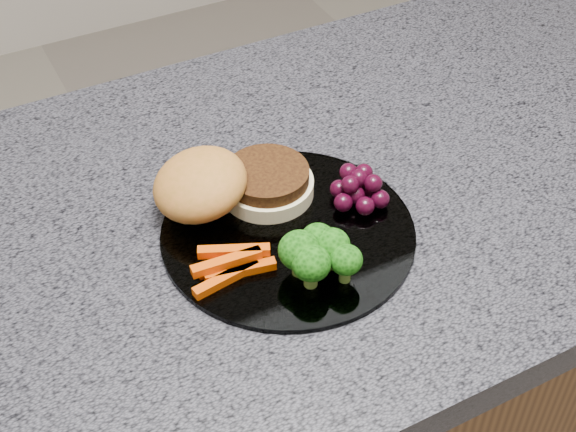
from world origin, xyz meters
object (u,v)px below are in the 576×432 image
object	(u,v)px
plate	(288,232)
burger	(225,187)
island_cabinet	(328,414)
grape_bunch	(359,188)

from	to	relation	value
plate	burger	bearing A→B (deg)	120.49
island_cabinet	grape_bunch	xyz separation A→B (m)	(-0.01, -0.05, 0.49)
island_cabinet	grape_bunch	distance (m)	0.49
island_cabinet	burger	xyz separation A→B (m)	(-0.14, 0.01, 0.50)
burger	plate	bearing A→B (deg)	-55.69
burger	grape_bunch	xyz separation A→B (m)	(0.13, -0.06, -0.01)
plate	grape_bunch	bearing A→B (deg)	5.18
plate	grape_bunch	distance (m)	0.09
grape_bunch	plate	bearing A→B (deg)	-174.82
burger	grape_bunch	distance (m)	0.14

